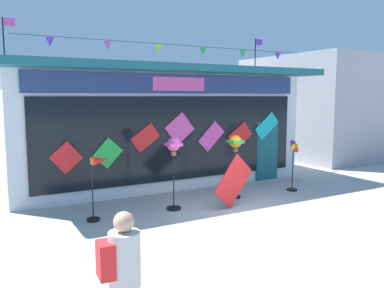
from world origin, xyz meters
TOP-DOWN VIEW (x-y plane):
  - ground_plane at (0.00, 0.00)m, footprint 80.00×80.00m
  - kite_shop_building at (-0.33, 5.08)m, footprint 9.83×5.18m
  - wind_spinner_far_left at (-3.26, 1.42)m, footprint 0.60×0.32m
  - wind_spinner_left at (-1.37, 1.33)m, footprint 0.37×0.37m
  - wind_spinner_center_left at (0.66, 1.53)m, footprint 0.36×0.36m
  - wind_spinner_center_right at (2.68, 1.34)m, footprint 0.40×0.31m
  - person_near_camera at (-4.44, -3.60)m, footprint 0.46×0.34m
  - display_kite_on_ground at (0.10, 0.82)m, footprint 1.36×0.29m
  - neighbour_building at (9.32, 6.28)m, footprint 5.78×6.27m

SIDE VIEW (x-z plane):
  - ground_plane at x=0.00m, z-range 0.00..0.00m
  - display_kite_on_ground at x=0.10m, z-range 0.00..1.36m
  - person_near_camera at x=-4.44m, z-range 0.05..1.73m
  - wind_spinner_center_right at x=2.68m, z-range 0.27..1.83m
  - wind_spinner_far_left at x=-3.26m, z-range 0.32..1.83m
  - wind_spinner_left at x=-1.37m, z-range 0.50..2.35m
  - wind_spinner_center_left at x=0.66m, z-range 0.54..2.32m
  - kite_shop_building at x=-0.33m, z-range -0.63..4.44m
  - neighbour_building at x=9.32m, z-range 0.00..4.67m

